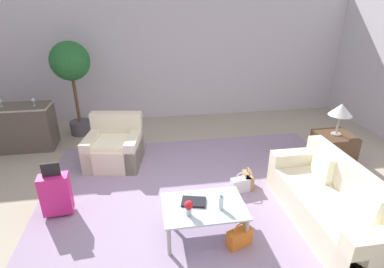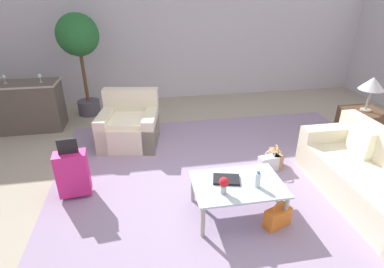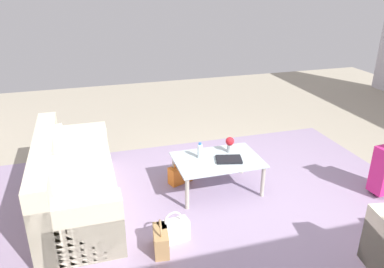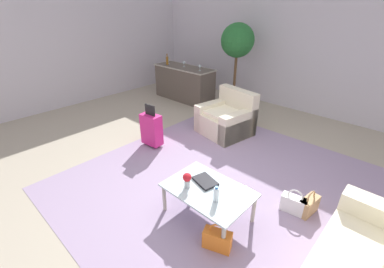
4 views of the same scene
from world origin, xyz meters
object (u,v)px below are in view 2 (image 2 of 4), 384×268
(armchair, at_px, (130,126))
(side_table, at_px, (361,126))
(flower_vase, at_px, (224,184))
(table_lamp, at_px, (372,84))
(handbag_orange, at_px, (278,217))
(coffee_table_book, at_px, (226,179))
(bar_console, at_px, (12,106))
(water_bottle, at_px, (258,180))
(coffee_table, at_px, (238,187))
(suitcase_magenta, at_px, (73,173))
(potted_ficus, at_px, (79,43))
(handbag_tan, at_px, (275,158))
(wine_glass_right_of_centre, at_px, (40,77))
(handbag_white, at_px, (269,163))
(couch, at_px, (375,182))
(wine_glass_left_of_centre, at_px, (4,77))

(armchair, xyz_separation_m, side_table, (4.09, -0.67, -0.01))
(flower_vase, relative_size, table_lamp, 0.34)
(handbag_orange, bearing_deg, coffee_table_book, 143.36)
(coffee_table_book, relative_size, bar_console, 0.17)
(water_bottle, distance_m, coffee_table_book, 0.38)
(coffee_table, relative_size, table_lamp, 1.80)
(suitcase_magenta, relative_size, potted_ficus, 0.40)
(water_bottle, distance_m, handbag_tan, 1.35)
(coffee_table, xyz_separation_m, coffee_table_book, (-0.12, 0.08, 0.07))
(bar_console, height_order, wine_glass_right_of_centre, wine_glass_right_of_centre)
(coffee_table_book, distance_m, handbag_white, 1.22)
(table_lamp, relative_size, handbag_tan, 1.67)
(flower_vase, xyz_separation_m, suitcase_magenta, (-1.78, 0.85, -0.20))
(coffee_table, relative_size, potted_ficus, 0.51)
(couch, xyz_separation_m, wine_glass_right_of_centre, (-4.66, 3.16, 0.73))
(couch, xyz_separation_m, water_bottle, (-1.59, -0.00, 0.22))
(flower_vase, distance_m, wine_glass_right_of_centre, 4.19)
(armchair, height_order, water_bottle, armchair)
(wine_glass_left_of_centre, relative_size, potted_ficus, 0.07)
(wine_glass_right_of_centre, bearing_deg, couch, -34.15)
(coffee_table, relative_size, wine_glass_right_of_centre, 6.94)
(coffee_table_book, relative_size, handbag_white, 0.87)
(table_lamp, distance_m, wine_glass_right_of_centre, 5.88)
(handbag_orange, bearing_deg, handbag_white, 71.60)
(wine_glass_right_of_centre, bearing_deg, armchair, -29.25)
(handbag_white, distance_m, potted_ficus, 4.36)
(water_bottle, height_order, potted_ficus, potted_ficus)
(bar_console, distance_m, suitcase_magenta, 2.83)
(coffee_table, bearing_deg, wine_glass_right_of_centre, 133.19)
(couch, xyz_separation_m, side_table, (1.01, 1.60, -0.02))
(wine_glass_left_of_centre, relative_size, handbag_tan, 0.43)
(side_table, xyz_separation_m, wine_glass_right_of_centre, (-5.67, 1.56, 0.75))
(wine_glass_right_of_centre, relative_size, handbag_tan, 0.43)
(flower_vase, xyz_separation_m, wine_glass_left_of_centre, (-3.28, 3.26, 0.48))
(wine_glass_left_of_centre, bearing_deg, handbag_white, -27.90)
(side_table, distance_m, table_lamp, 0.77)
(coffee_table, distance_m, handbag_tan, 1.36)
(flower_vase, bearing_deg, bar_console, 135.26)
(flower_vase, bearing_deg, water_bottle, 6.79)
(water_bottle, height_order, table_lamp, table_lamp)
(side_table, distance_m, wine_glass_right_of_centre, 5.93)
(table_lamp, xyz_separation_m, wine_glass_left_of_centre, (-6.30, 1.61, -0.02))
(flower_vase, height_order, handbag_tan, flower_vase)
(water_bottle, height_order, handbag_white, water_bottle)
(wine_glass_left_of_centre, xyz_separation_m, suitcase_magenta, (1.50, -2.41, -0.69))
(handbag_tan, bearing_deg, suitcase_magenta, -175.12)
(coffee_table, bearing_deg, coffee_table_book, 146.31)
(couch, distance_m, water_bottle, 1.60)
(couch, height_order, handbag_orange, couch)
(couch, relative_size, coffee_table, 1.97)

